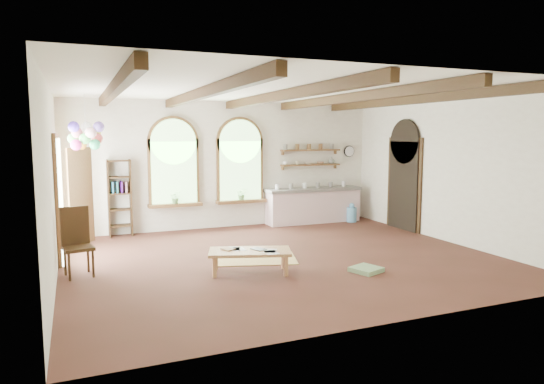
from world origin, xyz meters
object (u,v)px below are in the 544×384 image
side_chair (78,256)px  balloon_cluster (86,136)px  coffee_table (250,253)px  kitchen_counter (313,205)px

side_chair → balloon_cluster: 2.90m
coffee_table → balloon_cluster: bearing=129.5°
balloon_cluster → side_chair: bearing=-97.0°
coffee_table → balloon_cluster: balloon_cluster is taller
coffee_table → side_chair: side_chair is taller
coffee_table → side_chair: (-2.73, 0.93, -0.02)m
kitchen_counter → balloon_cluster: (-5.70, -0.90, 1.87)m
coffee_table → side_chair: size_ratio=1.31×
balloon_cluster → coffee_table: bearing=-50.5°
kitchen_counter → side_chair: (-5.95, -2.97, -0.14)m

